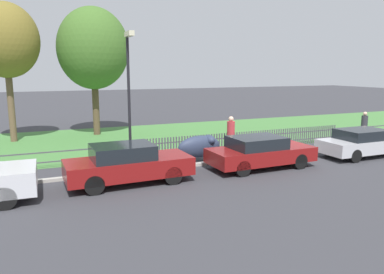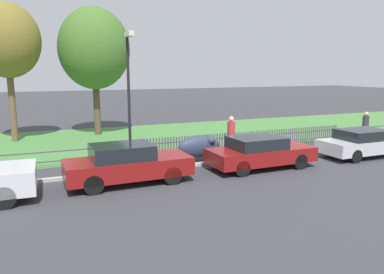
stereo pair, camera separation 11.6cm
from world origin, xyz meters
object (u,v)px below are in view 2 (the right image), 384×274
object	(u,v)px
tree_behind_motorcycle	(94,49)
street_lamp	(129,84)
pedestrian_near_fence	(365,125)
pedestrian_by_lamp	(231,133)
parked_car_red_compact	(364,143)
parked_car_black_saloon	(127,163)
parked_car_navy_estate	(260,152)
tree_nearest_kerb	(7,41)
covered_motorcycle	(200,146)

from	to	relation	value
tree_behind_motorcycle	street_lamp	bearing A→B (deg)	-90.11
pedestrian_near_fence	pedestrian_by_lamp	distance (m)	8.23
parked_car_red_compact	pedestrian_near_fence	world-z (taller)	pedestrian_near_fence
parked_car_black_saloon	pedestrian_by_lamp	distance (m)	6.10
parked_car_navy_estate	pedestrian_by_lamp	distance (m)	2.68
parked_car_red_compact	pedestrian_near_fence	bearing A→B (deg)	42.46
tree_nearest_kerb	tree_behind_motorcycle	bearing A→B (deg)	6.06
pedestrian_near_fence	parked_car_black_saloon	bearing A→B (deg)	28.40
parked_car_navy_estate	tree_nearest_kerb	bearing A→B (deg)	131.53
covered_motorcycle	street_lamp	bearing A→B (deg)	177.70
parked_car_red_compact	pedestrian_by_lamp	xyz separation A→B (m)	(-5.36, 2.74, 0.36)
covered_motorcycle	pedestrian_near_fence	world-z (taller)	pedestrian_near_fence
parked_car_black_saloon	parked_car_red_compact	size ratio (longest dim) A/B	1.00
covered_motorcycle	pedestrian_by_lamp	xyz separation A→B (m)	(1.89, 0.76, 0.33)
parked_car_black_saloon	tree_behind_motorcycle	bearing A→B (deg)	85.38
parked_car_black_saloon	covered_motorcycle	world-z (taller)	parked_car_black_saloon
parked_car_red_compact	covered_motorcycle	world-z (taller)	parked_car_red_compact
parked_car_navy_estate	tree_nearest_kerb	size ratio (longest dim) A/B	0.59
street_lamp	tree_nearest_kerb	bearing A→B (deg)	118.89
parked_car_navy_estate	pedestrian_by_lamp	bearing A→B (deg)	85.85
covered_motorcycle	parked_car_red_compact	bearing A→B (deg)	-18.90
parked_car_navy_estate	parked_car_red_compact	size ratio (longest dim) A/B	1.00
tree_behind_motorcycle	street_lamp	distance (m)	8.90
parked_car_black_saloon	tree_behind_motorcycle	world-z (taller)	tree_behind_motorcycle
parked_car_navy_estate	tree_behind_motorcycle	distance (m)	12.40
parked_car_red_compact	parked_car_black_saloon	bearing A→B (deg)	179.34
parked_car_black_saloon	street_lamp	xyz separation A→B (m)	(0.58, 1.81, 2.65)
covered_motorcycle	pedestrian_near_fence	bearing A→B (deg)	0.10
parked_car_red_compact	street_lamp	size ratio (longest dim) A/B	0.82
parked_car_navy_estate	pedestrian_by_lamp	size ratio (longest dim) A/B	2.43
street_lamp	parked_car_red_compact	bearing A→B (deg)	-10.50
tree_nearest_kerb	tree_behind_motorcycle	distance (m)	4.60
parked_car_black_saloon	tree_nearest_kerb	size ratio (longest dim) A/B	0.59
parked_car_red_compact	tree_behind_motorcycle	distance (m)	15.43
parked_car_navy_estate	parked_car_red_compact	xyz separation A→B (m)	(5.49, -0.08, -0.02)
parked_car_navy_estate	tree_nearest_kerb	world-z (taller)	tree_nearest_kerb
pedestrian_near_fence	tree_behind_motorcycle	bearing A→B (deg)	-13.46
tree_nearest_kerb	tree_behind_motorcycle	size ratio (longest dim) A/B	0.99
pedestrian_near_fence	pedestrian_by_lamp	world-z (taller)	pedestrian_by_lamp
tree_behind_motorcycle	pedestrian_by_lamp	size ratio (longest dim) A/B	4.21
parked_car_black_saloon	tree_nearest_kerb	xyz separation A→B (m)	(-3.97, 10.06, 4.67)
covered_motorcycle	tree_behind_motorcycle	bearing A→B (deg)	105.50
pedestrian_by_lamp	street_lamp	distance (m)	5.51
pedestrian_by_lamp	parked_car_red_compact	bearing A→B (deg)	8.00
parked_car_black_saloon	tree_nearest_kerb	distance (m)	11.78
parked_car_red_compact	covered_motorcycle	bearing A→B (deg)	164.57
pedestrian_near_fence	street_lamp	size ratio (longest dim) A/B	0.31
tree_nearest_kerb	tree_behind_motorcycle	world-z (taller)	tree_behind_motorcycle
parked_car_navy_estate	parked_car_red_compact	distance (m)	5.50
parked_car_navy_estate	pedestrian_near_fence	size ratio (longest dim) A/B	2.63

